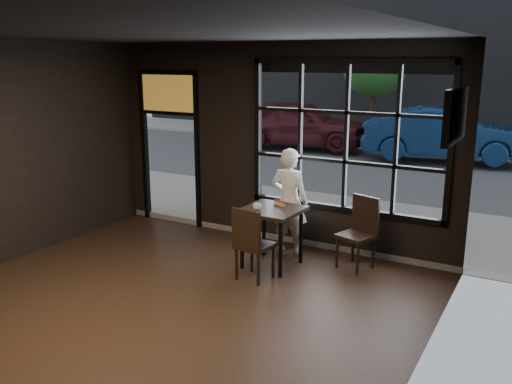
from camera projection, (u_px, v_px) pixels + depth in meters
The scene contains 16 objects.
floor at pixel (128, 329), 6.08m from camera, with size 6.00×7.00×0.02m, color black.
ceiling at pixel (110, 30), 5.30m from camera, with size 6.00×7.00×0.02m, color black.
wall_right at pixel (405, 235), 4.25m from camera, with size 0.04×7.00×3.20m, color black.
window_frame at pixel (346, 137), 8.02m from camera, with size 3.06×0.12×2.28m, color black.
stained_transom at pixel (168, 93), 9.46m from camera, with size 1.20×0.06×0.70m, color orange.
street_asphalt at pixel (470, 120), 26.33m from camera, with size 60.00×41.00×0.04m, color #545456.
cafe_table at pixel (272, 237), 7.81m from camera, with size 0.80×0.80×0.87m, color black.
chair_near at pixel (255, 243), 7.32m from camera, with size 0.44×0.44×1.03m, color black.
chair_window at pixel (356, 234), 7.69m from camera, with size 0.45×0.45×1.04m, color black.
man at pixel (289, 201), 8.24m from camera, with size 0.60×0.39×1.65m, color white.
hotdog at pixel (280, 203), 7.87m from camera, with size 0.20×0.08×0.06m, color tan, non-canonical shape.
cup at pixel (257, 207), 7.60m from camera, with size 0.12×0.12×0.10m, color silver.
tv at pixel (455, 116), 5.96m from camera, with size 0.12×1.02×0.60m, color black.
navy_car at pixel (445, 134), 15.34m from camera, with size 1.57×4.51×1.49m, color #0E2850.
maroon_car at pixel (300, 123), 17.67m from camera, with size 1.79×4.45×1.52m, color #4C181E.
tree_left at pixel (375, 64), 18.61m from camera, with size 2.26×2.26×3.87m.
Camera 1 is at (3.97, -4.10, 2.96)m, focal length 38.00 mm.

